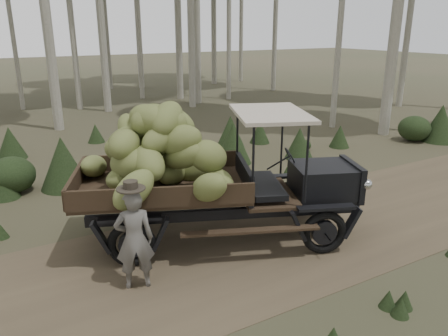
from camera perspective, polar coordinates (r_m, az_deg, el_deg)
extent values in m
plane|color=#473D2B|center=(8.24, -1.38, -11.43)|extent=(120.00, 120.00, 0.00)
cube|color=brown|center=(8.24, -1.38, -11.41)|extent=(70.00, 4.00, 0.01)
cube|color=black|center=(8.93, 12.64, -1.54)|extent=(1.45, 1.42, 0.62)
cube|color=black|center=(9.16, 16.29, -1.34)|extent=(0.53, 1.08, 0.70)
cube|color=black|center=(8.49, 2.64, -1.34)|extent=(0.68, 1.49, 0.62)
cube|color=#38281C|center=(8.40, -8.03, -2.52)|extent=(3.69, 3.07, 0.09)
cube|color=#38281C|center=(9.30, -8.08, 0.83)|extent=(2.94, 1.26, 0.36)
cube|color=#38281C|center=(7.38, -8.10, -3.79)|extent=(2.94, 1.26, 0.36)
cube|color=#38281C|center=(8.51, -18.76, -1.63)|extent=(0.83, 1.90, 0.36)
cube|color=beige|center=(8.26, 6.10, 7.11)|extent=(1.93, 2.26, 0.07)
cube|color=black|center=(9.02, -0.36, -3.79)|extent=(4.84, 2.07, 0.20)
cube|color=black|center=(8.24, 0.40, -5.99)|extent=(4.84, 2.07, 0.20)
torus|color=black|center=(9.90, 9.38, -3.69)|extent=(0.85, 0.47, 0.86)
torus|color=black|center=(8.34, 12.94, -8.20)|extent=(0.85, 0.47, 0.86)
torus|color=black|center=(9.52, -11.24, -4.70)|extent=(0.85, 0.47, 0.86)
torus|color=black|center=(7.89, -11.95, -9.73)|extent=(0.85, 0.47, 0.86)
sphere|color=beige|center=(9.62, 15.62, -0.01)|extent=(0.20, 0.20, 0.20)
sphere|color=beige|center=(8.75, 18.16, -2.05)|extent=(0.20, 0.20, 0.20)
ellipsoid|color=olive|center=(8.17, -12.65, -1.24)|extent=(1.05, 0.85, 0.55)
ellipsoid|color=olive|center=(8.42, -11.64, 1.70)|extent=(1.01, 1.05, 0.74)
ellipsoid|color=olive|center=(7.87, -8.43, 3.80)|extent=(0.97, 0.73, 0.66)
ellipsoid|color=olive|center=(8.07, -9.87, 6.31)|extent=(0.79, 1.04, 0.56)
ellipsoid|color=olive|center=(7.83, -0.62, -2.11)|extent=(0.73, 0.99, 0.56)
ellipsoid|color=olive|center=(7.84, -2.14, 1.54)|extent=(1.03, 0.87, 0.80)
ellipsoid|color=olive|center=(8.43, -12.17, 4.85)|extent=(0.53, 1.05, 0.77)
ellipsoid|color=olive|center=(8.14, -9.60, 6.27)|extent=(1.05, 0.87, 0.66)
ellipsoid|color=olive|center=(8.69, -2.97, 0.08)|extent=(1.19, 0.81, 0.87)
ellipsoid|color=olive|center=(7.75, -9.86, 0.65)|extent=(0.57, 0.99, 0.81)
ellipsoid|color=olive|center=(8.21, -6.30, 4.23)|extent=(0.90, 1.13, 0.71)
ellipsoid|color=olive|center=(8.14, -7.77, 5.89)|extent=(0.99, 1.15, 0.67)
ellipsoid|color=olive|center=(9.07, -9.50, 0.59)|extent=(0.77, 0.99, 0.81)
ellipsoid|color=olive|center=(8.52, -10.10, 2.45)|extent=(0.87, 0.85, 0.48)
ellipsoid|color=olive|center=(7.88, -5.77, 3.65)|extent=(1.05, 1.04, 0.73)
ellipsoid|color=olive|center=(8.22, -8.85, 6.17)|extent=(0.84, 0.88, 0.45)
ellipsoid|color=olive|center=(8.91, -1.84, 0.64)|extent=(0.81, 1.01, 0.63)
ellipsoid|color=olive|center=(7.92, -5.33, 1.64)|extent=(0.92, 1.14, 0.78)
ellipsoid|color=olive|center=(8.42, -10.31, 4.14)|extent=(0.99, 0.70, 0.62)
ellipsoid|color=olive|center=(8.20, -6.50, 6.11)|extent=(1.00, 1.02, 0.78)
ellipsoid|color=olive|center=(8.49, -6.82, -0.58)|extent=(1.07, 1.07, 0.65)
ellipsoid|color=olive|center=(7.92, -12.07, 0.58)|extent=(0.98, 1.11, 0.73)
ellipsoid|color=olive|center=(8.29, -12.47, 3.92)|extent=(0.98, 0.90, 0.70)
ellipsoid|color=olive|center=(7.99, -7.45, 6.38)|extent=(1.10, 1.12, 0.83)
ellipsoid|color=olive|center=(9.02, -16.63, 0.24)|extent=(0.89, 1.03, 0.66)
ellipsoid|color=olive|center=(8.67, -12.67, 2.36)|extent=(1.23, 0.97, 0.85)
ellipsoid|color=olive|center=(7.89, -12.88, 3.01)|extent=(0.93, 0.93, 0.61)
ellipsoid|color=olive|center=(7.97, -8.45, 6.00)|extent=(1.04, 0.78, 0.71)
ellipsoid|color=olive|center=(7.29, -11.70, -2.78)|extent=(1.08, 0.77, 0.85)
ellipsoid|color=olive|center=(7.30, -1.95, -2.54)|extent=(0.66, 1.00, 0.79)
imported|color=#5F5C57|center=(7.12, -11.62, -9.17)|extent=(0.70, 0.55, 1.68)
cylinder|color=#312B22|center=(6.78, -12.08, -2.66)|extent=(0.55, 0.55, 0.02)
cylinder|color=#312B22|center=(6.76, -12.11, -2.22)|extent=(0.28, 0.28, 0.13)
cone|color=#233319|center=(15.81, 14.89, 4.04)|extent=(0.70, 0.70, 0.78)
cone|color=#233319|center=(15.90, 4.70, 4.73)|extent=(0.73, 0.73, 0.81)
ellipsoid|color=#233319|center=(17.55, 23.61, 4.76)|extent=(1.15, 1.15, 0.92)
cone|color=#233319|center=(16.60, -16.41, 4.38)|extent=(0.61, 0.61, 0.68)
cone|color=#233319|center=(12.05, -20.28, 0.66)|extent=(1.23, 1.23, 1.37)
cone|color=#233319|center=(12.66, -24.80, -1.26)|extent=(0.41, 0.41, 0.46)
ellipsoid|color=#233319|center=(12.26, -25.99, -0.82)|extent=(1.15, 1.15, 0.92)
cone|color=#233319|center=(13.42, 1.19, 3.30)|extent=(1.15, 1.15, 1.27)
cone|color=#233319|center=(15.49, -26.14, 2.97)|extent=(0.93, 0.93, 1.03)
cone|color=#233319|center=(14.13, 9.82, 3.23)|extent=(0.90, 0.90, 1.00)
cone|color=#233319|center=(11.98, -26.86, -1.74)|extent=(0.72, 0.72, 0.80)
ellipsoid|color=#233319|center=(15.13, 10.45, 2.94)|extent=(0.46, 0.46, 0.37)
cone|color=#233319|center=(12.66, -9.90, 0.20)|extent=(0.41, 0.41, 0.46)
cone|color=#233319|center=(15.24, 0.85, 4.78)|extent=(1.00, 1.00, 1.11)
cone|color=#233319|center=(17.82, 26.44, 5.25)|extent=(1.23, 1.23, 1.36)
cone|color=#233319|center=(10.62, -2.18, -3.52)|extent=(0.27, 0.27, 0.30)
cone|color=#233319|center=(10.56, -0.95, -3.65)|extent=(0.27, 0.27, 0.30)
cone|color=#233319|center=(7.17, 22.10, -16.47)|extent=(0.27, 0.27, 0.30)
cone|color=#233319|center=(7.28, 20.68, -15.71)|extent=(0.27, 0.27, 0.30)
cone|color=#233319|center=(7.36, 22.52, -15.54)|extent=(0.27, 0.27, 0.30)
cone|color=#233319|center=(9.87, -27.07, -7.37)|extent=(0.27, 0.27, 0.30)
cone|color=#233319|center=(10.46, -10.60, -4.20)|extent=(0.27, 0.27, 0.30)
cone|color=#233319|center=(10.76, -3.86, -3.28)|extent=(0.27, 0.27, 0.30)
cone|color=#233319|center=(12.41, 8.20, -0.48)|extent=(0.27, 0.27, 0.30)
cone|color=#233319|center=(13.29, 12.47, 0.54)|extent=(0.27, 0.27, 0.30)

